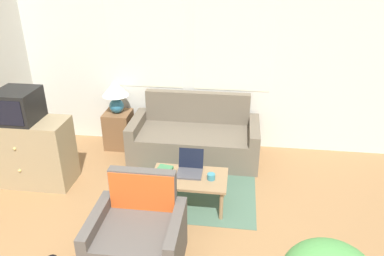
# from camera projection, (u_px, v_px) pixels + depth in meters

# --- Properties ---
(wall_back) EXTENTS (6.10, 0.06, 2.60)m
(wall_back) POSITION_uv_depth(u_px,v_px,m) (194.00, 61.00, 5.41)
(wall_back) COLOR silver
(wall_back) RESTS_ON ground_plane
(rug) EXTENTS (1.59, 1.85, 0.01)m
(rug) POSITION_uv_depth(u_px,v_px,m) (195.00, 179.00, 4.99)
(rug) COLOR #476651
(rug) RESTS_ON ground_plane
(couch) EXTENTS (1.82, 0.84, 0.89)m
(couch) POSITION_uv_depth(u_px,v_px,m) (195.00, 139.00, 5.45)
(couch) COLOR #665B4C
(couch) RESTS_ON ground_plane
(armchair) EXTENTS (0.85, 0.73, 0.88)m
(armchair) POSITION_uv_depth(u_px,v_px,m) (138.00, 238.00, 3.56)
(armchair) COLOR #514C47
(armchair) RESTS_ON ground_plane
(tv_dresser) EXTENTS (1.10, 0.50, 0.88)m
(tv_dresser) POSITION_uv_depth(u_px,v_px,m) (28.00, 152.00, 4.76)
(tv_dresser) COLOR #998460
(tv_dresser) RESTS_ON ground_plane
(television) EXTENTS (0.46, 0.49, 0.39)m
(television) POSITION_uv_depth(u_px,v_px,m) (18.00, 106.00, 4.49)
(television) COLOR black
(television) RESTS_ON tv_dresser
(side_table) EXTENTS (0.39, 0.39, 0.57)m
(side_table) POSITION_uv_depth(u_px,v_px,m) (119.00, 129.00, 5.71)
(side_table) COLOR brown
(side_table) RESTS_ON ground_plane
(table_lamp) EXTENTS (0.39, 0.39, 0.50)m
(table_lamp) POSITION_uv_depth(u_px,v_px,m) (115.00, 92.00, 5.45)
(table_lamp) COLOR teal
(table_lamp) RESTS_ON side_table
(coffee_table) EXTENTS (0.88, 0.52, 0.39)m
(coffee_table) POSITION_uv_depth(u_px,v_px,m) (189.00, 180.00, 4.34)
(coffee_table) COLOR #8E704C
(coffee_table) RESTS_ON ground_plane
(laptop) EXTENTS (0.29, 0.30, 0.25)m
(laptop) POSITION_uv_depth(u_px,v_px,m) (190.00, 168.00, 4.39)
(laptop) COLOR #47474C
(laptop) RESTS_ON coffee_table
(cup_navy) EXTENTS (0.09, 0.09, 0.07)m
(cup_navy) POSITION_uv_depth(u_px,v_px,m) (211.00, 177.00, 4.26)
(cup_navy) COLOR teal
(cup_navy) RESTS_ON coffee_table
(book_red) EXTENTS (0.20, 0.18, 0.04)m
(book_red) POSITION_uv_depth(u_px,v_px,m) (165.00, 169.00, 4.44)
(book_red) COLOR #3D7A4C
(book_red) RESTS_ON coffee_table
(tv_remote) EXTENTS (0.10, 0.16, 0.02)m
(tv_remote) POSITION_uv_depth(u_px,v_px,m) (165.00, 179.00, 4.26)
(tv_remote) COLOR black
(tv_remote) RESTS_ON coffee_table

